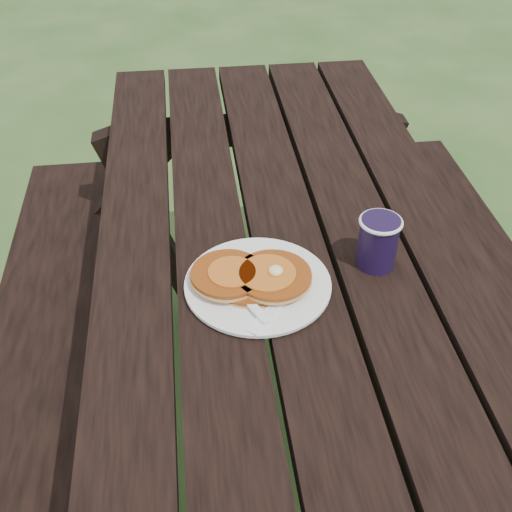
{
  "coord_description": "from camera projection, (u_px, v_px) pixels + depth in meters",
  "views": [
    {
      "loc": [
        -0.19,
        -0.96,
        1.53
      ],
      "look_at": [
        -0.08,
        -0.07,
        0.8
      ],
      "focal_mm": 45.0,
      "sensor_mm": 36.0,
      "label": 1
    }
  ],
  "objects": [
    {
      "name": "picnic_table",
      "position": [
        285.0,
        379.0,
        1.49
      ],
      "size": [
        1.36,
        1.8,
        0.75
      ],
      "color": "black",
      "rests_on": "ground"
    },
    {
      "name": "fork",
      "position": [
        250.0,
        303.0,
        1.1
      ],
      "size": [
        0.1,
        0.16,
        0.01
      ],
      "primitive_type": null,
      "rotation": [
        0.0,
        0.0,
        0.44
      ],
      "color": "white",
      "rests_on": "plate"
    },
    {
      "name": "plate",
      "position": [
        258.0,
        285.0,
        1.16
      ],
      "size": [
        0.26,
        0.26,
        0.01
      ],
      "primitive_type": "cylinder",
      "rotation": [
        0.0,
        0.0,
        0.01
      ],
      "color": "white",
      "rests_on": "picnic_table"
    },
    {
      "name": "ground",
      "position": [
        281.0,
        468.0,
        1.72
      ],
      "size": [
        60.0,
        60.0,
        0.0
      ],
      "primitive_type": "plane",
      "color": "#2B491F",
      "rests_on": "ground"
    },
    {
      "name": "knife",
      "position": [
        279.0,
        302.0,
        1.11
      ],
      "size": [
        0.13,
        0.15,
        0.0
      ],
      "primitive_type": "cube",
      "rotation": [
        0.0,
        0.0,
        -0.7
      ],
      "color": "white",
      "rests_on": "plate"
    },
    {
      "name": "coffee_cup",
      "position": [
        378.0,
        239.0,
        1.18
      ],
      "size": [
        0.08,
        0.08,
        0.1
      ],
      "rotation": [
        0.0,
        0.0,
        -0.11
      ],
      "color": "black",
      "rests_on": "picnic_table"
    },
    {
      "name": "pancake_stack",
      "position": [
        252.0,
        277.0,
        1.15
      ],
      "size": [
        0.22,
        0.15,
        0.04
      ],
      "rotation": [
        0.0,
        0.0,
        0.11
      ],
      "color": "#924110",
      "rests_on": "plate"
    }
  ]
}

